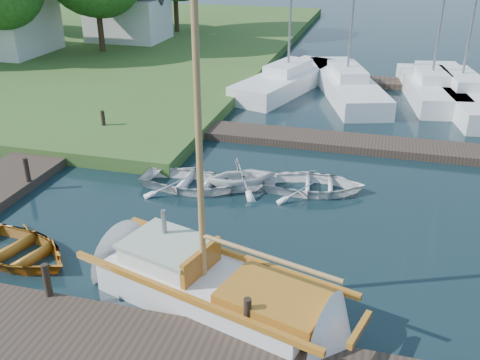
% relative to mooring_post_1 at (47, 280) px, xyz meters
% --- Properties ---
extents(ground, '(160.00, 160.00, 0.00)m').
position_rel_mooring_post_1_xyz_m(ground, '(3.00, 5.00, -0.70)').
color(ground, black).
rests_on(ground, ground).
extents(near_dock, '(18.00, 2.20, 0.30)m').
position_rel_mooring_post_1_xyz_m(near_dock, '(3.00, -1.00, -0.55)').
color(near_dock, '#33271D').
rests_on(near_dock, ground).
extents(left_dock, '(2.20, 18.00, 0.30)m').
position_rel_mooring_post_1_xyz_m(left_dock, '(-5.00, 7.00, -0.55)').
color(left_dock, '#33271D').
rests_on(left_dock, ground).
extents(far_dock, '(14.00, 1.60, 0.30)m').
position_rel_mooring_post_1_xyz_m(far_dock, '(5.00, 11.50, -0.55)').
color(far_dock, '#33271D').
rests_on(far_dock, ground).
extents(mooring_post_1, '(0.16, 0.16, 0.80)m').
position_rel_mooring_post_1_xyz_m(mooring_post_1, '(0.00, 0.00, 0.00)').
color(mooring_post_1, black).
rests_on(mooring_post_1, near_dock).
extents(mooring_post_2, '(0.16, 0.16, 0.80)m').
position_rel_mooring_post_1_xyz_m(mooring_post_2, '(4.50, 0.00, 0.00)').
color(mooring_post_2, black).
rests_on(mooring_post_2, near_dock).
extents(mooring_post_4, '(0.16, 0.16, 0.80)m').
position_rel_mooring_post_1_xyz_m(mooring_post_4, '(-4.00, 5.00, 0.00)').
color(mooring_post_4, black).
rests_on(mooring_post_4, left_dock).
extents(mooring_post_5, '(0.16, 0.16, 0.80)m').
position_rel_mooring_post_1_xyz_m(mooring_post_5, '(-4.00, 10.00, 0.00)').
color(mooring_post_5, black).
rests_on(mooring_post_5, left_dock).
extents(sailboat, '(7.41, 3.89, 9.83)m').
position_rel_mooring_post_1_xyz_m(sailboat, '(3.56, 1.02, -0.36)').
color(sailboat, white).
rests_on(sailboat, ground).
extents(dinghy, '(3.94, 3.28, 0.70)m').
position_rel_mooring_post_1_xyz_m(dinghy, '(-1.95, 1.49, -0.35)').
color(dinghy, '#955017').
rests_on(dinghy, ground).
extents(tender_a, '(3.38, 2.47, 0.69)m').
position_rel_mooring_post_1_xyz_m(tender_a, '(0.96, 6.46, -0.36)').
color(tender_a, white).
rests_on(tender_a, ground).
extents(tender_b, '(2.87, 2.74, 1.18)m').
position_rel_mooring_post_1_xyz_m(tender_b, '(2.56, 6.78, -0.11)').
color(tender_b, white).
rests_on(tender_b, ground).
extents(tender_c, '(3.46, 2.66, 0.67)m').
position_rel_mooring_post_1_xyz_m(tender_c, '(4.83, 7.27, -0.37)').
color(tender_c, white).
rests_on(tender_c, ground).
extents(marina_boat_0, '(4.57, 8.56, 11.97)m').
position_rel_mooring_post_1_xyz_m(marina_boat_0, '(1.83, 18.90, -0.12)').
color(marina_boat_0, white).
rests_on(marina_boat_0, ground).
extents(marina_boat_1, '(4.88, 9.34, 10.14)m').
position_rel_mooring_post_1_xyz_m(marina_boat_1, '(4.84, 18.82, -0.14)').
color(marina_boat_1, white).
rests_on(marina_boat_1, ground).
extents(marina_boat_2, '(3.25, 7.37, 11.63)m').
position_rel_mooring_post_1_xyz_m(marina_boat_2, '(8.90, 19.11, -0.12)').
color(marina_boat_2, white).
rests_on(marina_boat_2, ground).
extents(marina_boat_3, '(4.00, 9.99, 11.24)m').
position_rel_mooring_post_1_xyz_m(marina_boat_3, '(10.24, 18.84, -0.14)').
color(marina_boat_3, white).
rests_on(marina_boat_3, ground).
extents(house_c, '(5.25, 4.00, 5.28)m').
position_rel_mooring_post_1_xyz_m(house_c, '(-11.00, 27.00, 1.88)').
color(house_c, silver).
rests_on(house_c, shore).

